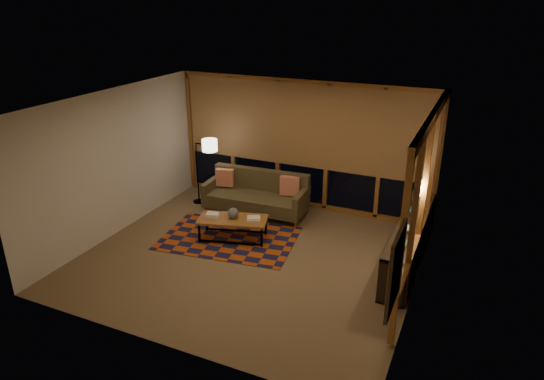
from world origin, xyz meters
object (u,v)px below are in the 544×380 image
at_px(floor_lamp, 197,170).
at_px(bookshelf, 408,241).
at_px(coffee_table, 233,229).
at_px(sofa, 255,194).

xyz_separation_m(floor_lamp, bookshelf, (4.59, -0.70, -0.37)).
bearing_deg(bookshelf, coffee_table, -170.29).
bearing_deg(coffee_table, sofa, 79.47).
height_order(sofa, floor_lamp, floor_lamp).
distance_m(coffee_table, bookshelf, 3.13).
relative_size(coffee_table, floor_lamp, 0.86).
relative_size(sofa, bookshelf, 0.72).
height_order(coffee_table, bookshelf, bookshelf).
height_order(sofa, coffee_table, sofa).
distance_m(sofa, floor_lamp, 1.44).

